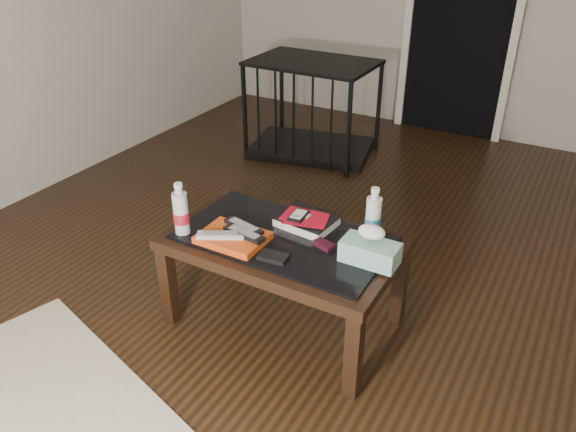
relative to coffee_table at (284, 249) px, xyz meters
name	(u,v)px	position (x,y,z in m)	size (l,w,h in m)	color
ground	(387,299)	(0.37, 0.39, -0.40)	(5.00, 5.00, 0.00)	black
doorway	(464,6)	(-0.03, 2.85, 0.63)	(0.90, 0.08, 2.07)	black
coffee_table	(284,249)	(0.00, 0.00, 0.00)	(1.00, 0.60, 0.46)	black
pet_crate	(312,124)	(-0.83, 1.88, -0.17)	(1.01, 0.78, 0.71)	black
magazines	(233,238)	(-0.17, -0.14, 0.08)	(0.28, 0.21, 0.03)	#C94512
remote_silver	(221,235)	(-0.21, -0.18, 0.11)	(0.20, 0.05, 0.02)	#ADADB2
remote_black_front	(244,233)	(-0.13, -0.12, 0.11)	(0.20, 0.05, 0.02)	black
remote_black_back	(244,226)	(-0.16, -0.07, 0.11)	(0.20, 0.05, 0.02)	black
textbook	(307,221)	(0.04, 0.13, 0.09)	(0.25, 0.20, 0.05)	black
dvd_mailers	(304,216)	(0.03, 0.13, 0.11)	(0.19, 0.14, 0.01)	#A80B1D
ipod	(298,215)	(0.02, 0.10, 0.12)	(0.06, 0.10, 0.02)	black
flip_phone	(324,245)	(0.19, 0.01, 0.08)	(0.09, 0.05, 0.02)	black
wallet	(273,257)	(0.05, -0.17, 0.07)	(0.12, 0.07, 0.02)	black
water_bottle_left	(181,208)	(-0.40, -0.19, 0.18)	(0.07, 0.07, 0.24)	#B3BABE
water_bottle_right	(373,213)	(0.33, 0.18, 0.18)	(0.07, 0.07, 0.24)	silver
tissue_box	(370,252)	(0.40, 0.00, 0.11)	(0.23, 0.12, 0.09)	#258877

